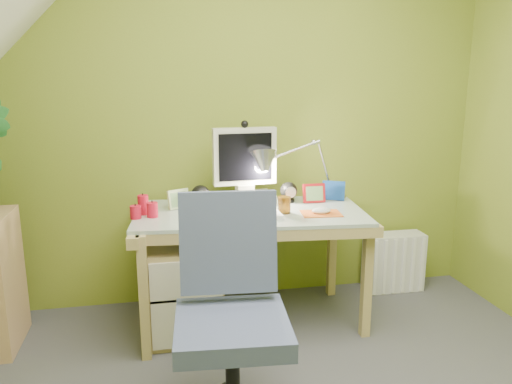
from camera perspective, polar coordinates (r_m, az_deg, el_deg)
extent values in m
cube|color=olive|center=(3.19, -2.14, 8.55)|extent=(3.20, 0.01, 2.40)
cube|color=silver|center=(2.72, -1.78, -2.80)|extent=(0.45, 0.14, 0.02)
cube|color=#CF5E20|center=(2.83, 7.46, -2.44)|extent=(0.23, 0.18, 0.01)
ellipsoid|color=silver|center=(2.83, 7.47, -2.13)|extent=(0.11, 0.07, 0.04)
cylinder|color=#8C5414|center=(2.82, 3.24, -1.49)|extent=(0.09, 0.09, 0.09)
cube|color=#B21318|center=(3.07, 6.65, -0.13)|extent=(0.14, 0.02, 0.12)
cube|color=navy|center=(3.15, 8.85, 0.17)|extent=(0.13, 0.08, 0.12)
cube|color=#BDD491|center=(2.95, -8.85, -0.79)|extent=(0.13, 0.08, 0.11)
cube|color=silver|center=(3.61, 15.43, -7.69)|extent=(0.40, 0.17, 0.40)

